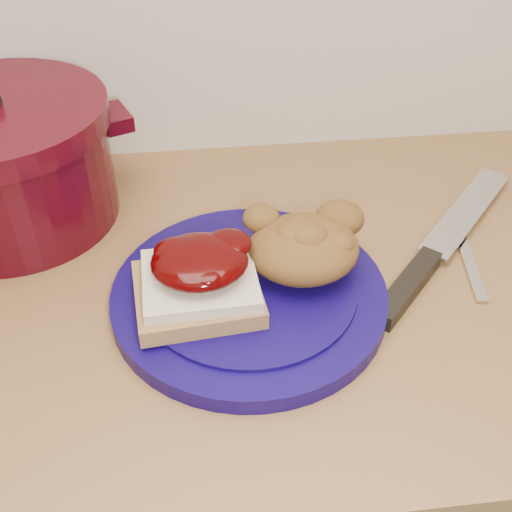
{
  "coord_description": "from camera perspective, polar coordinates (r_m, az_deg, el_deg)",
  "views": [
    {
      "loc": [
        -0.05,
        0.95,
        1.4
      ],
      "look_at": [
        0.01,
        1.48,
        0.95
      ],
      "focal_mm": 45.0,
      "sensor_mm": 36.0,
      "label": 1
    }
  ],
  "objects": [
    {
      "name": "dutch_oven",
      "position": [
        0.86,
        -21.41,
        7.79
      ],
      "size": [
        0.35,
        0.35,
        0.17
      ],
      "rotation": [
        0.0,
        0.0,
        0.38
      ],
      "color": "#37050E",
      "rests_on": "wood_countertop"
    },
    {
      "name": "base_cabinet",
      "position": [
        1.11,
        -0.84,
        -20.35
      ],
      "size": [
        4.0,
        0.6,
        0.86
      ],
      "primitive_type": "cube",
      "color": "beige",
      "rests_on": "floor"
    },
    {
      "name": "sandwich",
      "position": [
        0.67,
        -5.11,
        -2.02
      ],
      "size": [
        0.14,
        0.12,
        0.06
      ],
      "rotation": [
        0.0,
        0.0,
        -0.01
      ],
      "color": "olive",
      "rests_on": "plate"
    },
    {
      "name": "stuffing_mound",
      "position": [
        0.7,
        4.23,
        0.63
      ],
      "size": [
        0.12,
        0.11,
        0.06
      ],
      "primitive_type": "ellipsoid",
      "rotation": [
        0.0,
        0.0,
        -0.01
      ],
      "color": "brown",
      "rests_on": "plate"
    },
    {
      "name": "butter_knife",
      "position": [
        0.81,
        18.17,
        0.3
      ],
      "size": [
        0.04,
        0.17,
        0.0
      ],
      "primitive_type": "cube",
      "rotation": [
        0.0,
        0.0,
        1.42
      ],
      "color": "silver",
      "rests_on": "wood_countertop"
    },
    {
      "name": "chef_knife",
      "position": [
        0.77,
        14.79,
        -0.7
      ],
      "size": [
        0.26,
        0.28,
        0.02
      ],
      "rotation": [
        0.0,
        0.0,
        0.84
      ],
      "color": "black",
      "rests_on": "wood_countertop"
    },
    {
      "name": "plate",
      "position": [
        0.71,
        -0.61,
        -3.58
      ],
      "size": [
        0.31,
        0.31,
        0.02
      ],
      "primitive_type": "cylinder",
      "rotation": [
        0.0,
        0.0,
        -0.01
      ],
      "color": "#0D0443",
      "rests_on": "wood_countertop"
    }
  ]
}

